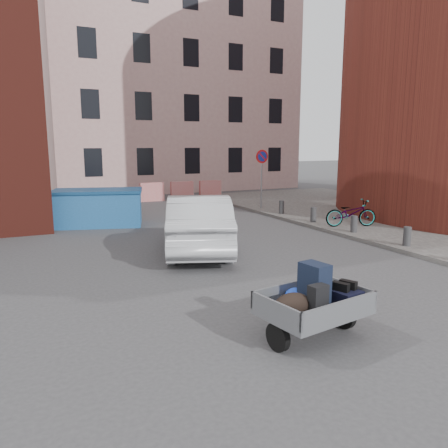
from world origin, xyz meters
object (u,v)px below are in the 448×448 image
silver_car (199,223)px  bicycle (351,213)px  trailer (313,302)px  dumpster (98,207)px

silver_car → bicycle: 6.07m
silver_car → trailer: bearing=104.7°
trailer → dumpster: 11.48m
trailer → dumpster: (-1.28, 11.41, 0.07)m
bicycle → silver_car: bearing=114.5°
silver_car → bicycle: (6.04, 0.51, -0.20)m
silver_car → bicycle: size_ratio=2.67×
dumpster → bicycle: dumpster is taller
dumpster → silver_car: size_ratio=0.73×
dumpster → bicycle: (7.95, -4.72, -0.08)m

